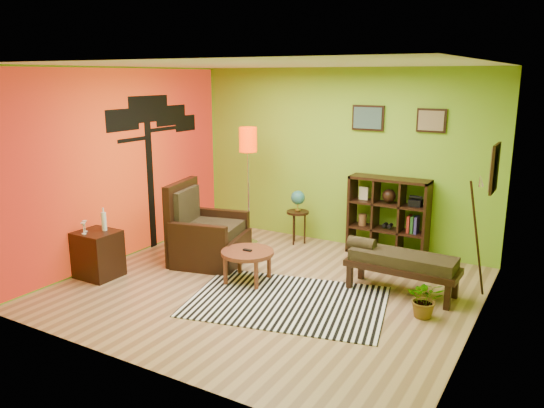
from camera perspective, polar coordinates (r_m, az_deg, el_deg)
The scene contains 11 objects.
ground at distance 6.94m, azimuth -0.44°, elevation -9.01°, with size 5.00×5.00×0.00m, color tan.
room_shell at distance 6.52m, azimuth -1.10°, elevation 5.96°, with size 5.04×4.54×2.82m.
zebra_rug at distance 6.54m, azimuth 1.67°, elevation -10.41°, with size 2.33×1.60×0.01m, color white.
coffee_table at distance 7.03m, azimuth -2.66°, elevation -5.51°, with size 0.70×0.70×0.45m.
armchair at distance 7.83m, azimuth -7.19°, elevation -3.66°, with size 1.16×1.16×1.18m.
side_cabinet at distance 7.58m, azimuth -18.21°, elevation -5.11°, with size 0.54×0.49×0.95m.
floor_lamp at distance 8.36m, azimuth -2.58°, elevation 5.79°, with size 0.29×0.29×1.89m.
globe_table at distance 8.53m, azimuth 2.80°, elevation 0.04°, with size 0.36×0.36×0.88m.
cube_shelf at distance 8.16m, azimuth 12.45°, elevation -1.39°, with size 1.20×0.35×1.20m.
bench at distance 6.85m, azimuth 13.55°, elevation -6.03°, with size 1.42×0.52×0.65m.
potted_plant at distance 6.33m, azimuth 16.14°, elevation -10.14°, with size 0.41×0.45×0.35m, color #26661E.
Camera 1 is at (3.27, -5.51, 2.67)m, focal length 35.00 mm.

